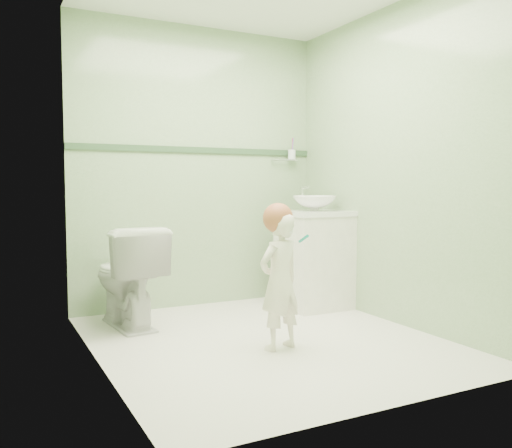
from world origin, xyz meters
TOP-DOWN VIEW (x-y plane):
  - ground at (0.00, 0.00)m, footprint 2.50×2.50m
  - room_shell at (0.00, 0.00)m, footprint 2.50×2.54m
  - trim_stripe at (0.00, 1.24)m, footprint 2.20×0.02m
  - vanity at (0.84, 0.70)m, footprint 0.52×0.50m
  - counter at (0.84, 0.70)m, footprint 0.54×0.52m
  - basin at (0.84, 0.70)m, footprint 0.37×0.37m
  - faucet at (0.84, 0.89)m, footprint 0.03×0.13m
  - cup_holder at (0.89, 1.18)m, footprint 0.26×0.07m
  - toilet at (-0.74, 0.80)m, footprint 0.49×0.77m
  - toddler at (-0.01, -0.20)m, footprint 0.36×0.28m
  - hair_cap at (-0.01, -0.17)m, footprint 0.19×0.19m
  - teal_toothbrush at (0.09, -0.30)m, footprint 0.11×0.14m

SIDE VIEW (x-z plane):
  - ground at x=0.00m, z-range 0.00..0.00m
  - toilet at x=-0.74m, z-range 0.00..0.75m
  - vanity at x=0.84m, z-range 0.00..0.80m
  - toddler at x=-0.01m, z-range 0.00..0.87m
  - teal_toothbrush at x=0.09m, z-range 0.68..0.76m
  - counter at x=0.84m, z-range 0.79..0.83m
  - hair_cap at x=-0.01m, z-range 0.74..0.94m
  - basin at x=0.84m, z-range 0.83..0.96m
  - faucet at x=0.84m, z-range 0.88..1.06m
  - room_shell at x=0.00m, z-range 0.00..2.40m
  - cup_holder at x=0.89m, z-range 1.22..1.43m
  - trim_stripe at x=0.00m, z-range 1.33..1.38m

